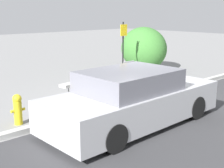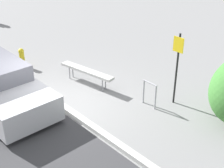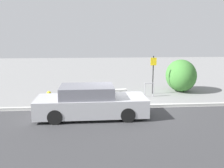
{
  "view_description": "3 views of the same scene",
  "coord_description": "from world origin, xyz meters",
  "px_view_note": "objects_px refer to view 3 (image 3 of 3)",
  "views": [
    {
      "loc": [
        -6.7,
        -6.29,
        2.72
      ],
      "look_at": [
        -0.81,
        0.11,
        0.68
      ],
      "focal_mm": 50.0,
      "sensor_mm": 36.0,
      "label": 1
    },
    {
      "loc": [
        7.42,
        -4.39,
        5.13
      ],
      "look_at": [
        1.07,
        1.33,
        0.7
      ],
      "focal_mm": 50.0,
      "sensor_mm": 36.0,
      "label": 2
    },
    {
      "loc": [
        -1.35,
        -11.68,
        3.4
      ],
      "look_at": [
        -0.31,
        0.89,
        1.02
      ],
      "focal_mm": 40.0,
      "sensor_mm": 36.0,
      "label": 3
    }
  ],
  "objects_px": {
    "bench": "(107,91)",
    "parked_car_near": "(91,103)",
    "fire_hydrant": "(49,98)",
    "bike_rack": "(149,88)",
    "sign_post": "(153,71)"
  },
  "relations": [
    {
      "from": "fire_hydrant",
      "to": "parked_car_near",
      "type": "distance_m",
      "value": 2.82
    },
    {
      "from": "sign_post",
      "to": "fire_hydrant",
      "type": "height_order",
      "value": "sign_post"
    },
    {
      "from": "bench",
      "to": "parked_car_near",
      "type": "height_order",
      "value": "parked_car_near"
    },
    {
      "from": "bench",
      "to": "parked_car_near",
      "type": "relative_size",
      "value": 0.49
    },
    {
      "from": "bench",
      "to": "bike_rack",
      "type": "relative_size",
      "value": 2.76
    },
    {
      "from": "bench",
      "to": "sign_post",
      "type": "relative_size",
      "value": 0.99
    },
    {
      "from": "bench",
      "to": "bike_rack",
      "type": "bearing_deg",
      "value": 2.94
    },
    {
      "from": "bench",
      "to": "fire_hydrant",
      "type": "height_order",
      "value": "fire_hydrant"
    },
    {
      "from": "bike_rack",
      "to": "parked_car_near",
      "type": "bearing_deg",
      "value": -134.44
    },
    {
      "from": "bench",
      "to": "parked_car_near",
      "type": "xyz_separation_m",
      "value": [
        -0.87,
        -2.88,
        0.13
      ]
    },
    {
      "from": "bench",
      "to": "fire_hydrant",
      "type": "distance_m",
      "value": 3.09
    },
    {
      "from": "fire_hydrant",
      "to": "bench",
      "type": "bearing_deg",
      "value": 18.25
    },
    {
      "from": "bike_rack",
      "to": "fire_hydrant",
      "type": "bearing_deg",
      "value": -164.49
    },
    {
      "from": "sign_post",
      "to": "fire_hydrant",
      "type": "distance_m",
      "value": 6.29
    },
    {
      "from": "bench",
      "to": "parked_car_near",
      "type": "bearing_deg",
      "value": -116.06
    }
  ]
}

